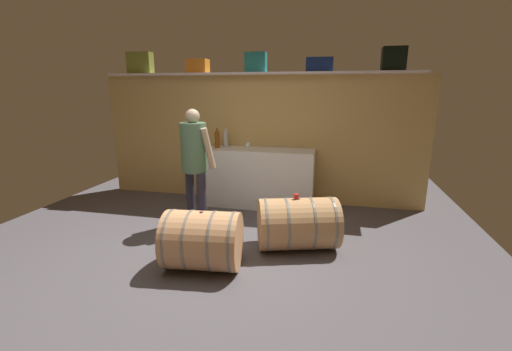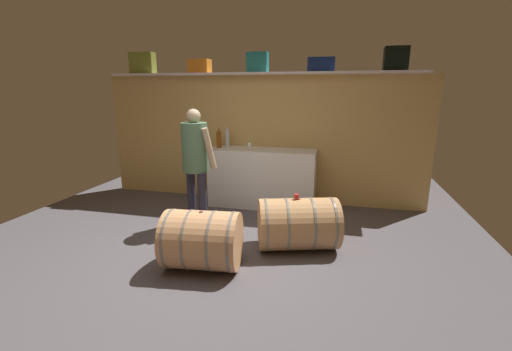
% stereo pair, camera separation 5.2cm
% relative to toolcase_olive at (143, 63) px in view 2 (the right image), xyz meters
% --- Properties ---
extents(ground_plane, '(6.61, 8.09, 0.02)m').
position_rel_toolcase_olive_xyz_m(ground_plane, '(2.00, -1.68, -2.30)').
color(ground_plane, '#524E52').
extents(back_wall_panel, '(5.41, 0.10, 2.09)m').
position_rel_toolcase_olive_xyz_m(back_wall_panel, '(2.00, 0.15, -1.25)').
color(back_wall_panel, tan).
rests_on(back_wall_panel, ground).
extents(high_shelf_board, '(4.98, 0.40, 0.03)m').
position_rel_toolcase_olive_xyz_m(high_shelf_board, '(2.00, 0.00, -0.19)').
color(high_shelf_board, white).
rests_on(high_shelf_board, back_wall_panel).
extents(toolcase_olive, '(0.42, 0.21, 0.35)m').
position_rel_toolcase_olive_xyz_m(toolcase_olive, '(0.00, 0.00, 0.00)').
color(toolcase_olive, olive).
rests_on(toolcase_olive, high_shelf_board).
extents(toolcase_orange, '(0.36, 0.21, 0.22)m').
position_rel_toolcase_olive_xyz_m(toolcase_orange, '(1.03, 0.00, -0.06)').
color(toolcase_orange, orange).
rests_on(toolcase_orange, high_shelf_board).
extents(toolcase_teal, '(0.33, 0.19, 0.30)m').
position_rel_toolcase_olive_xyz_m(toolcase_teal, '(2.00, 0.00, -0.02)').
color(toolcase_teal, teal).
rests_on(toolcase_teal, high_shelf_board).
extents(toolcase_navy, '(0.41, 0.31, 0.20)m').
position_rel_toolcase_olive_xyz_m(toolcase_navy, '(2.98, 0.00, -0.07)').
color(toolcase_navy, navy).
rests_on(toolcase_navy, high_shelf_board).
extents(toolcase_black, '(0.33, 0.28, 0.33)m').
position_rel_toolcase_olive_xyz_m(toolcase_black, '(4.02, 0.00, -0.01)').
color(toolcase_black, black).
rests_on(toolcase_black, high_shelf_board).
extents(work_cabinet, '(1.70, 0.56, 0.94)m').
position_rel_toolcase_olive_xyz_m(work_cabinet, '(2.13, -0.19, -1.82)').
color(work_cabinet, white).
rests_on(work_cabinet, ground).
extents(wine_bottle_clear, '(0.07, 0.07, 0.33)m').
position_rel_toolcase_olive_xyz_m(wine_bottle_clear, '(1.52, -0.11, -1.20)').
color(wine_bottle_clear, '#B3BDBA').
rests_on(wine_bottle_clear, work_cabinet).
extents(wine_bottle_amber, '(0.08, 0.08, 0.32)m').
position_rel_toolcase_olive_xyz_m(wine_bottle_amber, '(1.40, -0.19, -1.21)').
color(wine_bottle_amber, brown).
rests_on(wine_bottle_amber, work_cabinet).
extents(wine_glass, '(0.07, 0.07, 0.13)m').
position_rel_toolcase_olive_xyz_m(wine_glass, '(1.95, -0.35, -1.27)').
color(wine_glass, white).
rests_on(wine_glass, work_cabinet).
extents(wine_barrel_near, '(1.06, 0.86, 0.63)m').
position_rel_toolcase_olive_xyz_m(wine_barrel_near, '(2.88, -1.64, -1.98)').
color(wine_barrel_near, tan).
rests_on(wine_barrel_near, ground).
extents(wine_barrel_far, '(0.85, 0.71, 0.64)m').
position_rel_toolcase_olive_xyz_m(wine_barrel_far, '(1.96, -2.34, -1.98)').
color(wine_barrel_far, tan).
rests_on(wine_barrel_far, ground).
extents(tasting_cup, '(0.06, 0.06, 0.05)m').
position_rel_toolcase_olive_xyz_m(tasting_cup, '(2.86, -1.64, -1.64)').
color(tasting_cup, red).
rests_on(tasting_cup, wine_barrel_near).
extents(winemaker_pouring, '(0.52, 0.50, 1.62)m').
position_rel_toolcase_olive_xyz_m(winemaker_pouring, '(1.45, -1.26, -1.30)').
color(winemaker_pouring, '#282736').
rests_on(winemaker_pouring, ground).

